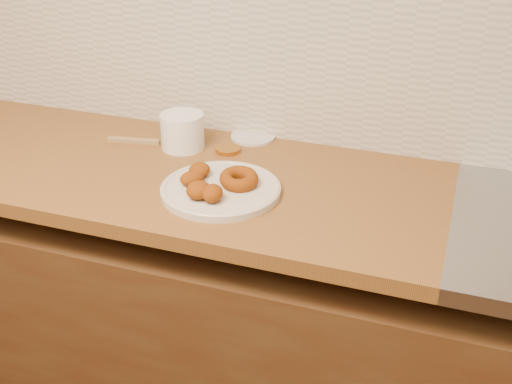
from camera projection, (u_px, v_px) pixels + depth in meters
base_cabinet at (252, 335)px, 1.89m from camera, size 3.60×0.60×0.77m
butcher_block at (40, 153)px, 1.85m from camera, size 2.30×0.62×0.04m
backsplash at (288, 37)px, 1.76m from camera, size 3.60×0.02×0.60m
donut_plate at (221, 190)px, 1.59m from camera, size 0.30×0.30×0.02m
ring_donut at (239, 179)px, 1.59m from camera, size 0.14×0.14×0.04m
fried_dough_chunks at (201, 183)px, 1.56m from camera, size 0.15×0.18×0.04m
plastic_tub at (182, 131)px, 1.82m from camera, size 0.14×0.14×0.10m
tub_lid at (253, 137)px, 1.90m from camera, size 0.16×0.16×0.01m
brass_jar_lid at (228, 150)px, 1.81m from camera, size 0.09×0.09×0.01m
wooden_utensil at (134, 141)px, 1.87m from camera, size 0.16×0.05×0.01m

